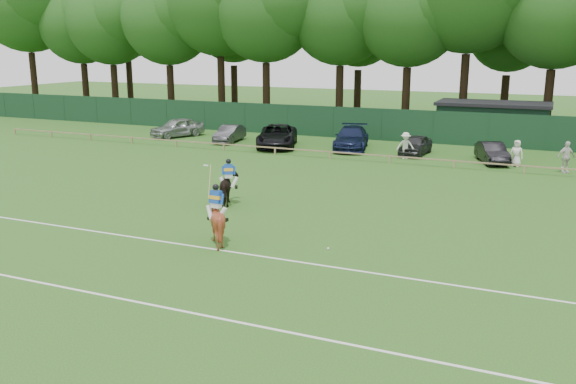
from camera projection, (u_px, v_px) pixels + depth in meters
The scene contains 20 objects.
ground at pixel (244, 244), 22.97m from camera, with size 160.00×160.00×0.00m, color #1E4C14.
horse_dark at pixel (229, 188), 28.48m from camera, with size 0.87×1.91×1.61m, color black.
horse_chestnut at pixel (217, 221), 22.87m from camera, with size 1.42×1.60×1.76m, color maroon.
sedan_silver at pixel (177, 127), 49.45m from camera, with size 1.82×4.53×1.54m, color #A0A3A5.
sedan_grey at pixel (230, 134), 46.89m from camera, with size 1.36×3.90×1.29m, color #2E2E31.
suv_black at pixel (277, 136), 44.61m from camera, with size 2.67×5.80×1.61m, color black.
sedan_navy at pixel (351, 138), 43.64m from camera, with size 2.24×5.52×1.60m, color #111A38.
hatch_grey at pixel (416, 145), 41.46m from camera, with size 1.56×3.88×1.32m, color #2B2B2D.
estate_black at pixel (492, 153), 38.62m from camera, with size 1.37×3.93×1.30m, color black.
spectator_left at pixel (405, 146), 39.91m from camera, with size 1.13×0.65×1.75m, color beige.
spectator_mid at pixel (566, 157), 35.53m from camera, with size 1.09×0.46×1.87m, color silver.
spectator_right at pixel (517, 153), 37.36m from camera, with size 0.80×0.52×1.65m, color silver.
rider_dark at pixel (229, 172), 28.30m from camera, with size 0.89×0.60×1.41m.
rider_chestnut at pixel (216, 201), 22.68m from camera, with size 0.94×0.60×2.05m.
polo_ball at pixel (328, 249), 22.31m from camera, with size 0.09×0.09×0.09m, color silver.
pitch_lines at pixel (194, 275), 19.85m from camera, with size 60.00×5.10×0.01m.
pitch_rail at pixel (374, 155), 38.91m from camera, with size 62.10×0.10×0.50m.
perimeter_fence at pixel (407, 126), 46.74m from camera, with size 92.08×0.08×2.50m.
utility_shed at pixel (493, 122), 47.01m from camera, with size 8.40×4.40×3.04m.
tree_row at pixel (449, 130), 53.38m from camera, with size 96.00×12.00×21.00m, color #26561C, non-canonical shape.
Camera 1 is at (10.24, -19.38, 7.32)m, focal length 38.00 mm.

